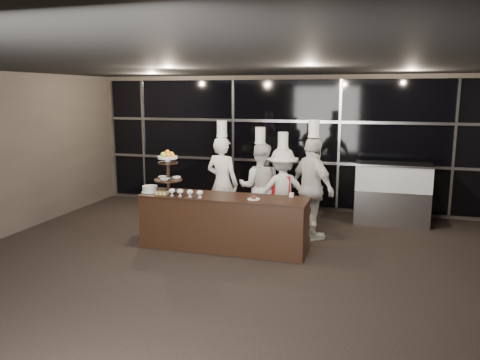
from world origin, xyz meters
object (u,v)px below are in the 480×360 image
(chef_b, at_px, (260,186))
(display_case, at_px, (392,190))
(buffet_counter, at_px, (224,222))
(chef_d, at_px, (312,188))
(chef_a, at_px, (222,182))
(chef_c, at_px, (282,190))
(layer_cake, at_px, (150,189))
(display_stand, at_px, (168,169))

(chef_b, bearing_deg, display_case, 25.52)
(buffet_counter, height_order, chef_d, chef_d)
(buffet_counter, bearing_deg, chef_a, 109.46)
(buffet_counter, bearing_deg, display_case, 41.45)
(chef_c, bearing_deg, layer_cake, -148.26)
(layer_cake, distance_m, chef_c, 2.45)
(display_stand, distance_m, chef_a, 1.33)
(chef_b, bearing_deg, chef_a, -167.37)
(chef_b, xyz_separation_m, chef_c, (0.44, -0.03, -0.04))
(layer_cake, xyz_separation_m, chef_a, (0.94, 1.16, -0.05))
(buffet_counter, xyz_separation_m, chef_b, (0.31, 1.27, 0.39))
(layer_cake, height_order, display_case, display_case)
(layer_cake, relative_size, chef_d, 0.14)
(display_case, bearing_deg, display_stand, -147.04)
(display_stand, height_order, layer_cake, display_stand)
(layer_cake, height_order, chef_b, chef_b)
(chef_c, bearing_deg, buffet_counter, -121.26)
(buffet_counter, xyz_separation_m, display_stand, (-1.00, -0.00, 0.87))
(layer_cake, bearing_deg, chef_b, 38.80)
(layer_cake, bearing_deg, display_stand, 8.62)
(display_stand, xyz_separation_m, chef_b, (1.31, 1.27, -0.48))
(buffet_counter, bearing_deg, chef_d, 35.88)
(display_case, relative_size, chef_a, 0.69)
(chef_d, bearing_deg, layer_cake, -159.05)
(layer_cake, bearing_deg, chef_d, 20.95)
(layer_cake, bearing_deg, chef_a, 51.12)
(chef_a, height_order, chef_b, chef_a)
(buffet_counter, distance_m, chef_d, 1.73)
(layer_cake, relative_size, chef_c, 0.16)
(display_case, height_order, chef_b, chef_b)
(buffet_counter, distance_m, display_case, 3.69)
(chef_d, bearing_deg, chef_a, 175.53)
(display_stand, xyz_separation_m, chef_d, (2.35, 0.98, -0.39))
(chef_c, bearing_deg, display_case, 30.88)
(buffet_counter, bearing_deg, display_stand, -179.99)
(buffet_counter, distance_m, chef_a, 1.27)
(layer_cake, height_order, chef_d, chef_d)
(layer_cake, xyz_separation_m, chef_c, (2.08, 1.29, -0.16))
(buffet_counter, distance_m, chef_c, 1.49)
(buffet_counter, distance_m, display_stand, 1.33)
(buffet_counter, relative_size, chef_a, 1.35)
(buffet_counter, height_order, chef_b, chef_b)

